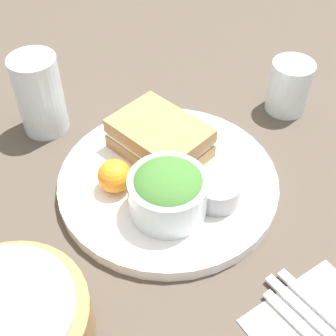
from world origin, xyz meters
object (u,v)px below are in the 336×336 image
(drink_glass, at_px, (40,95))
(bread_basket, at_px, (9,325))
(sandwich, at_px, (160,139))
(dressing_cup, at_px, (217,191))
(knife, at_px, (328,333))
(salad_bowl, at_px, (168,191))
(water_glass, at_px, (289,87))
(plate, at_px, (168,182))

(drink_glass, xyz_separation_m, bread_basket, (-0.33, 0.18, -0.03))
(sandwich, relative_size, dressing_cup, 2.39)
(drink_glass, height_order, knife, drink_glass)
(bread_basket, height_order, knife, bread_basket)
(salad_bowl, distance_m, bread_basket, 0.25)
(salad_bowl, bearing_deg, water_glass, -73.77)
(knife, bearing_deg, plate, 180.00)
(sandwich, relative_size, salad_bowl, 1.47)
(dressing_cup, bearing_deg, bread_basket, 94.94)
(drink_glass, relative_size, water_glass, 1.46)
(salad_bowl, bearing_deg, knife, -166.99)
(plate, distance_m, water_glass, 0.29)
(dressing_cup, xyz_separation_m, bread_basket, (-0.03, 0.31, -0.00))
(bread_basket, bearing_deg, salad_bowl, -78.39)
(bread_basket, bearing_deg, plate, -70.19)
(bread_basket, bearing_deg, water_glass, -75.78)
(water_glass, bearing_deg, plate, 98.38)
(salad_bowl, bearing_deg, sandwich, -27.58)
(bread_basket, bearing_deg, dressing_cup, -85.06)
(plate, relative_size, sandwich, 2.05)
(sandwich, distance_m, knife, 0.35)
(drink_glass, distance_m, bread_basket, 0.38)
(drink_glass, distance_m, water_glass, 0.42)
(sandwich, height_order, drink_glass, drink_glass)
(plate, relative_size, bread_basket, 1.77)
(sandwich, distance_m, dressing_cup, 0.13)
(plate, bearing_deg, drink_glass, 22.52)
(dressing_cup, relative_size, bread_basket, 0.36)
(sandwich, height_order, water_glass, water_glass)
(drink_glass, bearing_deg, plate, -157.48)
(plate, xyz_separation_m, drink_glass, (0.23, 0.10, 0.06))
(plate, relative_size, knife, 1.74)
(sandwich, distance_m, water_glass, 0.26)
(drink_glass, bearing_deg, sandwich, -146.77)
(sandwich, height_order, dressing_cup, sandwich)
(drink_glass, height_order, bread_basket, drink_glass)
(sandwich, bearing_deg, plate, 158.89)
(sandwich, xyz_separation_m, salad_bowl, (-0.10, 0.05, 0.01))
(dressing_cup, distance_m, water_glass, 0.27)
(dressing_cup, bearing_deg, plate, 24.31)
(sandwich, xyz_separation_m, drink_glass, (0.18, 0.12, 0.02))
(plate, bearing_deg, dressing_cup, -155.69)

